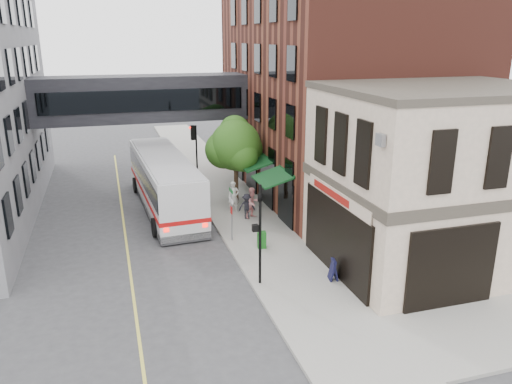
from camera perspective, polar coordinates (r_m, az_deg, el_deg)
ground at (r=20.56m, az=1.06°, el=-13.31°), size 120.00×120.00×0.00m
sidewalk_main at (r=33.38m, az=-3.02°, el=-0.85°), size 4.00×60.00×0.15m
corner_building at (r=24.53m, az=19.99°, el=1.47°), size 10.19×8.12×8.45m
brick_building at (r=35.54m, az=9.24°, el=11.48°), size 13.76×18.00×14.00m
skyway_bridge at (r=35.14m, az=-12.87°, el=10.41°), size 14.00×3.18×3.00m
traffic_signal_near at (r=21.08m, az=0.39°, el=-3.49°), size 0.44×0.22×4.60m
traffic_signal_far at (r=35.04m, az=-7.06°, el=5.44°), size 0.53×0.28×4.50m
street_sign_pole at (r=25.98m, az=-2.82°, el=-1.89°), size 0.08×0.75×3.00m
street_tree at (r=31.69m, az=-2.44°, el=5.36°), size 3.80×3.20×5.60m
lane_marking at (r=28.80m, az=-14.74°, el=-4.59°), size 0.12×40.00×0.01m
bus at (r=31.81m, az=-10.45°, el=1.35°), size 3.54×12.57×3.35m
pedestrian_a at (r=30.52m, az=-2.58°, el=-0.55°), size 0.70×0.46×1.93m
pedestrian_b at (r=29.53m, az=-0.39°, el=-1.23°), size 1.11×1.01×1.86m
pedestrian_c at (r=29.43m, az=-1.05°, el=-1.63°), size 1.04×0.67×1.53m
newspaper_box at (r=25.53m, az=0.65°, el=-5.48°), size 0.48×0.44×0.86m
sandwich_board at (r=22.58m, az=8.83°, el=-8.76°), size 0.44×0.59×0.96m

